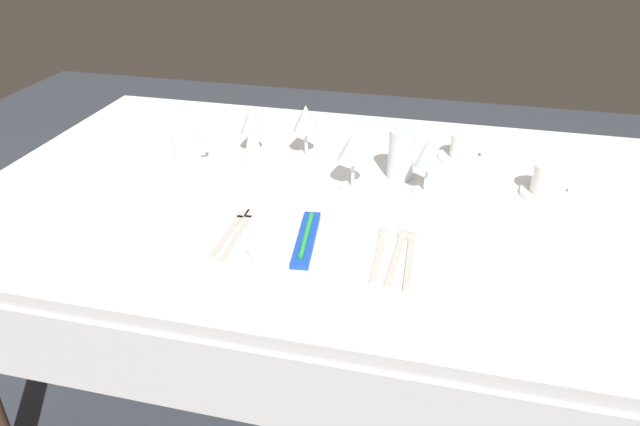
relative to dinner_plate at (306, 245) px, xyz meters
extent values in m
plane|color=#383D47|center=(0.01, 0.27, -0.75)|extent=(6.00, 6.00, 0.00)
cube|color=white|center=(0.01, 0.27, -0.03)|extent=(1.80, 1.10, 0.04)
cube|color=white|center=(0.01, -0.28, -0.14)|extent=(1.80, 0.01, 0.18)
cube|color=white|center=(0.01, 0.82, -0.14)|extent=(1.80, 0.01, 0.18)
cylinder|color=brown|center=(-0.79, 0.72, -0.40)|extent=(0.07, 0.07, 0.70)
cylinder|color=brown|center=(0.81, 0.72, -0.40)|extent=(0.07, 0.07, 0.70)
cylinder|color=white|center=(0.00, 0.00, 0.00)|extent=(0.25, 0.25, 0.02)
cube|color=blue|center=(0.00, 0.00, 0.02)|extent=(0.06, 0.21, 0.01)
cylinder|color=green|center=(0.00, 0.00, 0.03)|extent=(0.03, 0.17, 0.01)
cube|color=beige|center=(-0.16, 0.00, -0.01)|extent=(0.02, 0.19, 0.00)
cube|color=beige|center=(-0.16, 0.11, -0.01)|extent=(0.02, 0.04, 0.00)
cube|color=beige|center=(-0.18, 0.00, -0.01)|extent=(0.01, 0.18, 0.00)
cube|color=beige|center=(-0.18, 0.10, -0.01)|extent=(0.02, 0.04, 0.00)
cube|color=beige|center=(0.15, 0.00, -0.01)|extent=(0.02, 0.18, 0.00)
ellipsoid|color=beige|center=(0.15, 0.10, -0.01)|extent=(0.03, 0.04, 0.01)
cube|color=beige|center=(0.19, 0.00, -0.01)|extent=(0.02, 0.19, 0.00)
ellipsoid|color=beige|center=(0.19, 0.10, -0.01)|extent=(0.03, 0.04, 0.01)
cube|color=beige|center=(0.22, -0.01, -0.01)|extent=(0.02, 0.19, 0.00)
ellipsoid|color=beige|center=(0.21, 0.10, -0.01)|extent=(0.03, 0.04, 0.01)
cylinder|color=white|center=(0.30, 0.54, 0.00)|extent=(0.14, 0.14, 0.01)
cylinder|color=white|center=(0.30, 0.54, 0.03)|extent=(0.08, 0.08, 0.06)
torus|color=white|center=(0.34, 0.54, 0.04)|extent=(0.04, 0.01, 0.04)
cylinder|color=white|center=(-0.43, 0.35, 0.00)|extent=(0.14, 0.14, 0.01)
cylinder|color=white|center=(-0.43, 0.35, 0.04)|extent=(0.08, 0.08, 0.07)
torus|color=white|center=(-0.39, 0.35, 0.04)|extent=(0.05, 0.01, 0.05)
cylinder|color=white|center=(0.51, 0.37, 0.00)|extent=(0.13, 0.13, 0.01)
cylinder|color=white|center=(0.51, 0.37, 0.04)|extent=(0.08, 0.08, 0.07)
torus|color=white|center=(0.55, 0.37, 0.04)|extent=(0.05, 0.01, 0.05)
cylinder|color=silver|center=(0.22, 0.32, -0.01)|extent=(0.06, 0.06, 0.01)
cylinder|color=silver|center=(0.22, 0.32, 0.03)|extent=(0.01, 0.01, 0.07)
cone|color=silver|center=(0.22, 0.32, 0.10)|extent=(0.07, 0.07, 0.08)
cylinder|color=silver|center=(0.04, 0.30, -0.01)|extent=(0.06, 0.06, 0.01)
cylinder|color=silver|center=(0.04, 0.30, 0.03)|extent=(0.01, 0.01, 0.07)
cone|color=silver|center=(0.04, 0.30, 0.11)|extent=(0.08, 0.08, 0.07)
cylinder|color=silver|center=(-0.12, 0.46, -0.01)|extent=(0.06, 0.06, 0.01)
cylinder|color=silver|center=(-0.12, 0.46, 0.03)|extent=(0.01, 0.01, 0.07)
cone|color=silver|center=(-0.12, 0.46, 0.10)|extent=(0.07, 0.07, 0.07)
cylinder|color=silver|center=(-0.27, 0.45, -0.01)|extent=(0.06, 0.06, 0.01)
cylinder|color=silver|center=(-0.27, 0.45, 0.02)|extent=(0.01, 0.01, 0.06)
cone|color=silver|center=(-0.27, 0.45, 0.09)|extent=(0.07, 0.07, 0.08)
cylinder|color=silver|center=(0.15, 0.39, 0.06)|extent=(0.07, 0.07, 0.13)
cylinder|color=#C68C1E|center=(0.15, 0.39, 0.03)|extent=(0.06, 0.06, 0.06)
cone|color=white|center=(-0.23, 0.34, 0.07)|extent=(0.06, 0.06, 0.16)
camera|label=1|loc=(0.28, -1.02, 0.67)|focal=33.57mm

